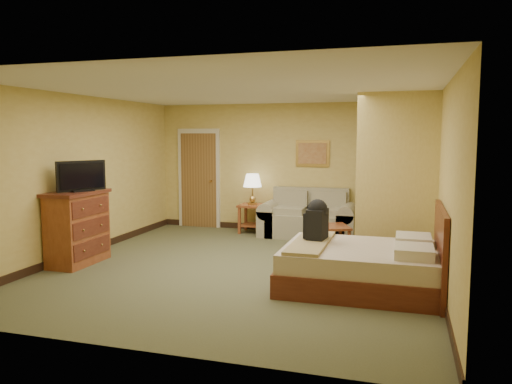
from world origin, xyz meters
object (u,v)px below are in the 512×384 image
at_px(coffee_table, 329,232).
at_px(dresser, 78,227).
at_px(loveseat, 308,221).
at_px(bed, 365,266).

height_order(coffee_table, dresser, dresser).
relative_size(loveseat, dresser, 1.64).
height_order(dresser, bed, dresser).
xyz_separation_m(loveseat, bed, (1.33, -3.07, -0.01)).
bearing_deg(bed, dresser, 179.95).
bearing_deg(dresser, coffee_table, 30.44).
height_order(loveseat, coffee_table, loveseat).
bearing_deg(dresser, bed, -0.05).
bearing_deg(bed, loveseat, 113.39).
xyz_separation_m(coffee_table, bed, (0.77, -2.07, -0.00)).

